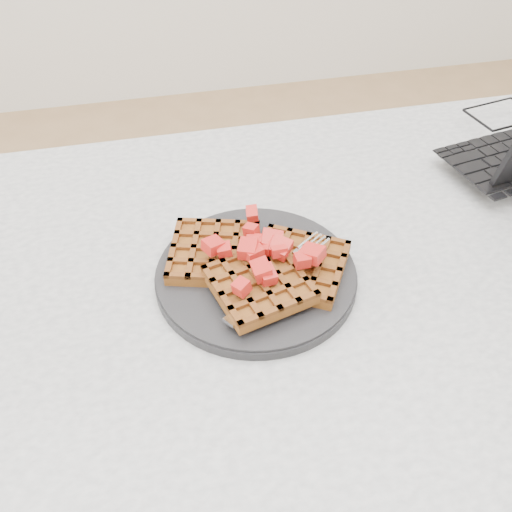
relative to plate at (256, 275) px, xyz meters
name	(u,v)px	position (x,y,z in m)	size (l,w,h in m)	color
table	(367,340)	(0.15, -0.04, -0.12)	(1.20, 0.80, 0.75)	beige
plate	(256,275)	(0.00, 0.00, 0.00)	(0.25, 0.25, 0.02)	black
waffles	(257,266)	(0.00, 0.00, 0.02)	(0.23, 0.20, 0.03)	brown
strawberry_pile	(256,247)	(0.00, 0.00, 0.05)	(0.15, 0.15, 0.02)	#A70C0B
fork	(285,279)	(0.03, -0.03, 0.02)	(0.02, 0.18, 0.02)	silver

